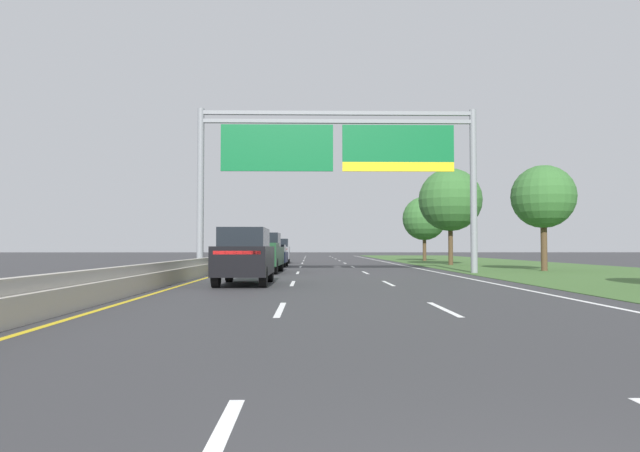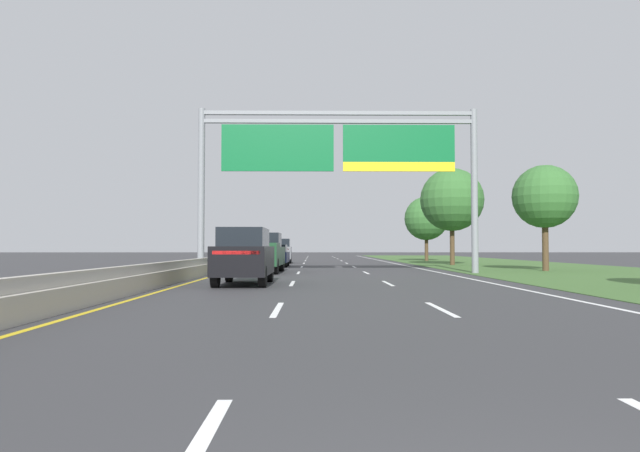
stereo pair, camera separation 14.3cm
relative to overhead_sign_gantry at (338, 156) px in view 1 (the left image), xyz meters
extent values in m
plane|color=#333335|center=(-0.30, 7.28, -6.32)|extent=(220.00, 220.00, 0.00)
cube|color=white|center=(-2.15, -17.22, -6.32)|extent=(0.14, 3.00, 0.01)
cube|color=white|center=(-2.15, -8.22, -6.32)|extent=(0.14, 3.00, 0.01)
cube|color=white|center=(-2.15, 0.78, -6.32)|extent=(0.14, 3.00, 0.01)
cube|color=white|center=(-2.15, 9.78, -6.32)|extent=(0.14, 3.00, 0.01)
cube|color=white|center=(-2.15, 18.78, -6.32)|extent=(0.14, 3.00, 0.01)
cube|color=white|center=(-2.15, 27.78, -6.32)|extent=(0.14, 3.00, 0.01)
cube|color=white|center=(-2.15, 36.78, -6.32)|extent=(0.14, 3.00, 0.01)
cube|color=white|center=(-2.15, 45.78, -6.32)|extent=(0.14, 3.00, 0.01)
cube|color=white|center=(-2.15, 54.78, -6.32)|extent=(0.14, 3.00, 0.01)
cube|color=white|center=(1.55, -17.22, -6.32)|extent=(0.14, 3.00, 0.01)
cube|color=white|center=(1.55, -8.22, -6.32)|extent=(0.14, 3.00, 0.01)
cube|color=white|center=(1.55, 0.78, -6.32)|extent=(0.14, 3.00, 0.01)
cube|color=white|center=(1.55, 9.78, -6.32)|extent=(0.14, 3.00, 0.01)
cube|color=white|center=(1.55, 18.78, -6.32)|extent=(0.14, 3.00, 0.01)
cube|color=white|center=(1.55, 27.78, -6.32)|extent=(0.14, 3.00, 0.01)
cube|color=white|center=(1.55, 36.78, -6.32)|extent=(0.14, 3.00, 0.01)
cube|color=white|center=(1.55, 45.78, -6.32)|extent=(0.14, 3.00, 0.01)
cube|color=white|center=(1.55, 54.78, -6.32)|extent=(0.14, 3.00, 0.01)
cube|color=white|center=(5.60, 7.28, -6.32)|extent=(0.16, 106.00, 0.01)
cube|color=gold|center=(-6.20, 7.28, -6.32)|extent=(0.16, 106.00, 0.01)
cube|color=#3D602D|center=(13.65, 7.28, -6.31)|extent=(14.00, 110.00, 0.02)
cube|color=#A8A399|center=(-6.90, 7.28, -6.05)|extent=(0.60, 110.00, 0.55)
cube|color=#A8A399|center=(-6.90, 7.28, -5.62)|extent=(0.25, 110.00, 0.30)
cylinder|color=gray|center=(-7.35, 0.09, -1.89)|extent=(0.36, 0.36, 8.86)
cylinder|color=gray|center=(7.35, 0.09, -1.89)|extent=(0.36, 0.36, 8.86)
cube|color=gray|center=(0.00, 0.09, 2.32)|extent=(14.70, 0.24, 0.20)
cube|color=gray|center=(0.00, 0.09, 1.87)|extent=(14.70, 0.24, 0.20)
cube|color=#0C602D|center=(-3.25, -0.09, 0.39)|extent=(6.00, 0.12, 2.51)
cube|color=#0C602D|center=(3.25, -0.09, 0.64)|extent=(6.00, 0.12, 2.01)
cube|color=yellow|center=(3.25, -0.09, -0.62)|extent=(6.00, 0.12, 0.50)
cube|color=#193D23|center=(-4.09, 0.85, -5.40)|extent=(2.16, 5.46, 1.00)
cube|color=black|center=(-4.07, 1.70, -4.51)|extent=(1.77, 1.95, 0.78)
cube|color=#B21414|center=(-4.17, -1.81, -5.10)|extent=(1.68, 0.13, 0.12)
cube|color=#193D23|center=(-4.14, -0.88, -4.80)|extent=(2.06, 2.00, 0.20)
cylinder|color=black|center=(-4.89, 2.71, -5.90)|extent=(0.32, 0.85, 0.84)
cylinder|color=black|center=(-3.19, 2.66, -5.90)|extent=(0.32, 0.85, 0.84)
cylinder|color=black|center=(-5.00, -0.96, -5.90)|extent=(0.32, 0.85, 0.84)
cylinder|color=black|center=(-3.30, -1.01, -5.90)|extent=(0.32, 0.85, 0.84)
cube|color=slate|center=(-4.22, 19.17, -5.42)|extent=(2.02, 4.75, 1.05)
cube|color=black|center=(-4.21, 19.02, -4.55)|extent=(1.71, 3.04, 0.68)
cube|color=#B21414|center=(-4.16, 16.86, -5.10)|extent=(1.60, 0.12, 0.12)
cylinder|color=black|center=(-5.08, 20.75, -5.94)|extent=(0.28, 0.77, 0.76)
cylinder|color=black|center=(-3.44, 20.79, -5.94)|extent=(0.28, 0.77, 0.76)
cylinder|color=black|center=(-5.00, 17.55, -5.94)|extent=(0.28, 0.77, 0.76)
cylinder|color=black|center=(-3.36, 17.59, -5.94)|extent=(0.28, 0.77, 0.76)
cube|color=black|center=(-3.92, -8.79, -5.42)|extent=(1.91, 4.70, 1.05)
cube|color=black|center=(-3.92, -8.94, -4.55)|extent=(1.64, 3.00, 0.68)
cube|color=#B21414|center=(-3.93, -11.10, -5.10)|extent=(1.60, 0.08, 0.12)
cylinder|color=black|center=(-4.74, -7.19, -5.94)|extent=(0.26, 0.76, 0.76)
cylinder|color=black|center=(-3.10, -7.19, -5.94)|extent=(0.26, 0.76, 0.76)
cylinder|color=black|center=(-4.74, -10.39, -5.94)|extent=(0.26, 0.76, 0.76)
cylinder|color=black|center=(-3.10, -10.39, -5.94)|extent=(0.26, 0.76, 0.76)
cube|color=#161E47|center=(-4.05, 10.20, -5.63)|extent=(1.86, 4.42, 0.72)
cube|color=black|center=(-4.05, 10.15, -5.01)|extent=(1.59, 2.31, 0.52)
cube|color=#B21414|center=(-4.06, 8.04, -5.42)|extent=(1.53, 0.09, 0.12)
cylinder|color=black|center=(-4.83, 11.71, -5.99)|extent=(0.23, 0.66, 0.66)
cylinder|color=black|center=(-3.23, 11.69, -5.99)|extent=(0.23, 0.66, 0.66)
cylinder|color=black|center=(-4.86, 8.72, -5.99)|extent=(0.23, 0.66, 0.66)
cylinder|color=black|center=(-3.26, 8.70, -5.99)|extent=(0.23, 0.66, 0.66)
cylinder|color=#4C3823|center=(12.22, 2.66, -4.88)|extent=(0.36, 0.36, 2.89)
sphere|color=#33662D|center=(12.22, 2.66, -1.96)|extent=(3.70, 3.70, 3.70)
cylinder|color=#4C3823|center=(9.44, 13.41, -4.76)|extent=(0.36, 0.36, 3.13)
sphere|color=#33662D|center=(9.44, 13.41, -1.24)|extent=(4.89, 4.89, 4.89)
cylinder|color=#4C3823|center=(10.07, 26.43, -5.06)|extent=(0.36, 0.36, 2.53)
sphere|color=#33662D|center=(10.07, 26.43, -2.03)|extent=(4.39, 4.39, 4.39)
camera|label=1|loc=(-1.48, -29.94, -4.91)|focal=31.51mm
camera|label=2|loc=(-1.34, -29.94, -4.91)|focal=31.51mm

